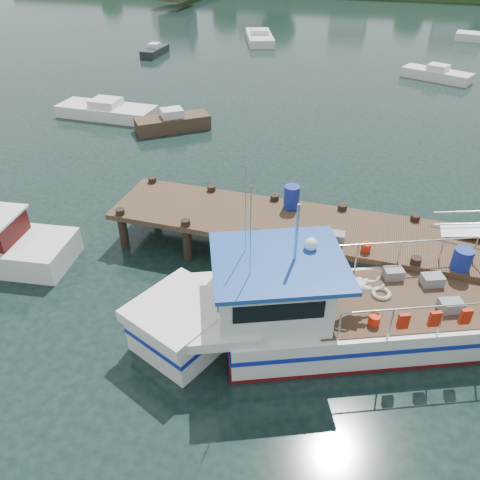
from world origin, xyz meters
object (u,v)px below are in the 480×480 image
(moored_rowboat, at_px, (173,122))
(moored_b, at_px, (437,74))
(moored_a, at_px, (107,110))
(moored_e, at_px, (155,51))
(moored_d, at_px, (259,37))
(lobster_boat, at_px, (316,311))

(moored_rowboat, relative_size, moored_b, 0.79)
(moored_a, relative_size, moored_b, 1.14)
(moored_rowboat, bearing_deg, moored_a, 161.81)
(moored_rowboat, xyz_separation_m, moored_e, (-9.16, 16.85, -0.07))
(moored_rowboat, xyz_separation_m, moored_d, (-1.55, 25.38, -0.01))
(moored_a, bearing_deg, moored_d, 102.81)
(moored_rowboat, distance_m, moored_e, 19.18)
(moored_b, relative_size, moored_e, 1.40)
(moored_e, bearing_deg, moored_d, 36.46)
(moored_a, distance_m, moored_b, 24.82)
(moored_rowboat, relative_size, moored_d, 0.56)
(lobster_boat, distance_m, moored_a, 21.32)
(moored_e, bearing_deg, moored_b, -14.52)
(moored_rowboat, distance_m, moored_a, 4.84)
(moored_b, height_order, moored_e, moored_b)
(moored_rowboat, relative_size, moored_e, 1.10)
(moored_d, bearing_deg, moored_rowboat, -76.19)
(lobster_boat, distance_m, moored_rowboat, 17.53)
(moored_a, relative_size, moored_d, 0.82)
(moored_b, distance_m, moored_d, 19.27)
(moored_rowboat, height_order, moored_e, moored_rowboat)
(moored_b, bearing_deg, moored_d, 138.37)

